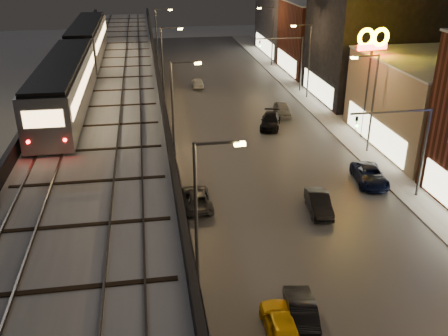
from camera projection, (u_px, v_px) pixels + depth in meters
road_surface at (257, 142)px, 48.28m from camera, size 17.00×120.00×0.06m
sidewalk_right at (355, 136)px, 49.71m from camera, size 4.00×120.00×0.14m
under_viaduct_pavement at (115, 151)px, 46.32m from camera, size 11.00×120.00×0.06m
elevated_viaduct at (107, 102)px, 41.18m from camera, size 9.00×100.00×6.30m
viaduct_trackbed at (106, 93)px, 40.98m from camera, size 8.40×100.00×0.32m
viaduct_parapet_streetside at (159, 85)px, 41.45m from camera, size 0.30×100.00×1.10m
viaduct_parapet_far at (51, 90)px, 40.19m from camera, size 0.30×100.00×1.10m
building_c at (438, 103)px, 46.31m from camera, size 12.20×15.20×8.16m
building_d at (370, 40)px, 59.48m from camera, size 12.20×13.20×14.16m
building_e at (328, 37)px, 72.90m from camera, size 12.20×12.20×10.16m
building_f at (300, 21)px, 85.30m from camera, size 12.20×16.20×11.16m
streetlight_left_1 at (201, 211)px, 25.19m from camera, size 2.57×0.28×9.00m
streetlight_left_2 at (176, 107)px, 41.39m from camera, size 2.57×0.28×9.00m
streetlight_right_2 at (371, 97)px, 43.88m from camera, size 2.56×0.28×9.00m
streetlight_left_3 at (165, 61)px, 57.59m from camera, size 2.57×0.28×9.00m
streetlight_right_3 at (307, 56)px, 60.08m from camera, size 2.56×0.28×9.00m
streetlight_left_4 at (158, 35)px, 73.79m from camera, size 2.57×0.28×9.00m
streetlight_right_4 at (271, 32)px, 76.28m from camera, size 2.56×0.28×9.00m
traffic_light_rig_a at (411, 142)px, 35.95m from camera, size 6.10×0.34×7.00m
traffic_light_rig_b at (293, 57)px, 62.95m from camera, size 6.10×0.34×7.00m
subway_train at (78, 58)px, 43.96m from camera, size 2.96×36.43×3.54m
car_taxi at (281, 325)px, 24.20m from camera, size 1.73×4.01×1.35m
car_near_white at (301, 311)px, 25.20m from camera, size 1.94×4.13×1.31m
car_mid_silver at (197, 198)px, 36.36m from camera, size 2.12×4.48×1.24m
car_far_white at (198, 83)px, 66.50m from camera, size 1.66×3.73×1.25m
car_onc_silver at (319, 204)px, 35.47m from camera, size 1.95×4.26×1.35m
car_onc_dark at (370, 176)px, 39.74m from camera, size 2.91×5.08×1.34m
car_onc_white at (270, 121)px, 51.92m from camera, size 3.28×5.07×1.37m
car_onc_red at (282, 110)px, 55.51m from camera, size 2.17×4.36×1.43m
sign_mcdonalds at (372, 49)px, 45.78m from camera, size 3.18×0.63×10.67m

